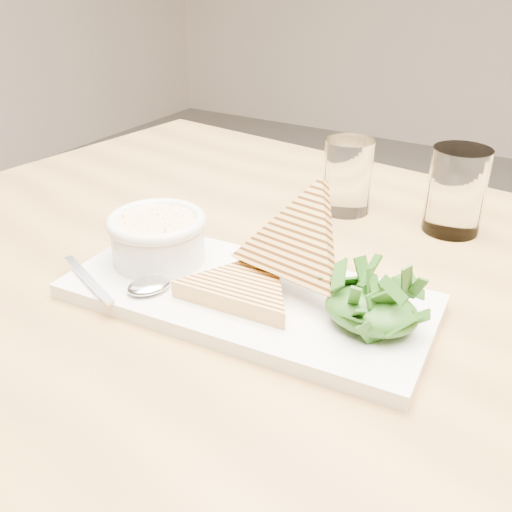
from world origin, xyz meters
The scene contains 14 objects.
table_top centered at (0.08, -0.11, 0.75)m, with size 1.30×0.87×0.04m, color #AC8344.
table_leg_bl centered at (-0.52, 0.27, 0.36)m, with size 0.06×0.06×0.73m, color #AC8344.
platter centered at (0.03, -0.19, 0.77)m, with size 0.40×0.18×0.02m, color white.
soup_bowl centered at (-0.10, -0.18, 0.80)m, with size 0.11×0.11×0.04m, color white.
soup centered at (-0.10, -0.18, 0.83)m, with size 0.09×0.09×0.01m, color #EDCB8D.
bowl_rim centered at (-0.10, -0.18, 0.83)m, with size 0.12×0.12×0.01m, color white.
sandwich_flat centered at (0.03, -0.20, 0.79)m, with size 0.15×0.15×0.02m, color tan, non-canonical shape.
sandwich_lean centered at (0.07, -0.15, 0.83)m, with size 0.15×0.15×0.09m, color tan, non-canonical shape.
salad_base centered at (0.17, -0.18, 0.80)m, with size 0.09×0.07×0.04m, color #1C4517.
arugula_pile centered at (0.17, -0.18, 0.81)m, with size 0.11×0.10×0.05m, color #2D6919, non-canonical shape.
spoon_bowl centered at (-0.06, -0.24, 0.79)m, with size 0.04×0.05×0.01m, color silver.
spoon_handle centered at (-0.13, -0.27, 0.79)m, with size 0.12×0.01×0.00m, color silver.
glass_near centered at (0.02, 0.11, 0.82)m, with size 0.07×0.07×0.11m, color white.
glass_far centered at (0.18, 0.12, 0.82)m, with size 0.08×0.08×0.12m, color white.
Camera 1 is at (0.32, -0.64, 1.11)m, focal length 40.00 mm.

